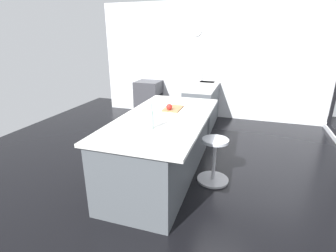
{
  "coord_description": "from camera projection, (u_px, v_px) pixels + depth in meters",
  "views": [
    {
      "loc": [
        3.4,
        0.97,
        1.94
      ],
      "look_at": [
        0.3,
        -0.03,
        0.77
      ],
      "focal_mm": 27.01,
      "sensor_mm": 36.0,
      "label": 1
    }
  ],
  "objects": [
    {
      "name": "sink_cabinet",
      "position": [
        205.0,
        101.0,
        6.09
      ],
      "size": [
        2.2,
        0.6,
        1.17
      ],
      "color": "#4C5156",
      "rests_on": "ground_plane"
    },
    {
      "name": "interior_partition_left",
      "position": [
        209.0,
        61.0,
        6.09
      ],
      "size": [
        0.15,
        5.44,
        2.72
      ],
      "color": "silver",
      "rests_on": "ground_plane"
    },
    {
      "name": "apple_red",
      "position": [
        169.0,
        107.0,
        3.63
      ],
      "size": [
        0.09,
        0.09,
        0.09
      ],
      "primitive_type": "sphere",
      "color": "red",
      "rests_on": "cutting_board"
    },
    {
      "name": "oven_range",
      "position": [
        149.0,
        98.0,
        6.51
      ],
      "size": [
        0.6,
        0.61,
        0.86
      ],
      "color": "#38383D",
      "rests_on": "ground_plane"
    },
    {
      "name": "kitchen_island",
      "position": [
        161.0,
        146.0,
        3.59
      ],
      "size": [
        2.34,
        1.13,
        0.91
      ],
      "color": "#4C5156",
      "rests_on": "ground_plane"
    },
    {
      "name": "cutting_board",
      "position": [
        173.0,
        108.0,
        3.75
      ],
      "size": [
        0.36,
        0.24,
        0.02
      ],
      "primitive_type": "cube",
      "color": "olive",
      "rests_on": "kitchen_island"
    },
    {
      "name": "stool_by_window",
      "position": [
        214.0,
        162.0,
        3.49
      ],
      "size": [
        0.44,
        0.44,
        0.63
      ],
      "color": "#B7B7BC",
      "rests_on": "ground_plane"
    },
    {
      "name": "ground_plane",
      "position": [
        176.0,
        166.0,
        3.98
      ],
      "size": [
        7.45,
        7.45,
        0.0
      ],
      "primitive_type": "plane",
      "color": "black"
    },
    {
      "name": "water_bottle",
      "position": [
        151.0,
        118.0,
        2.93
      ],
      "size": [
        0.06,
        0.06,
        0.31
      ],
      "color": "silver",
      "rests_on": "kitchen_island"
    }
  ]
}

